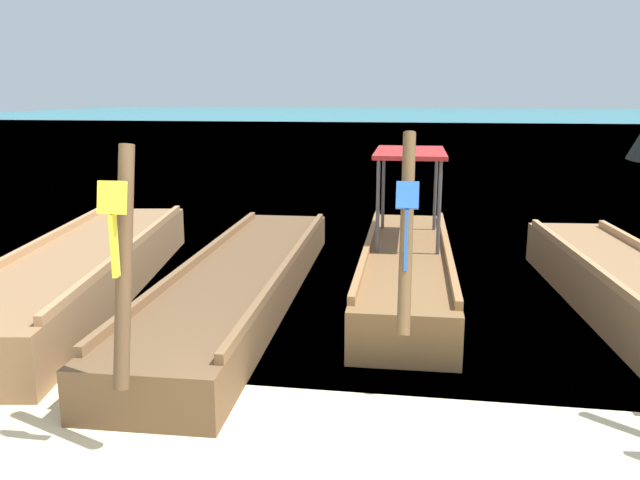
{
  "coord_description": "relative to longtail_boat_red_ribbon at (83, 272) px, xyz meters",
  "views": [
    {
      "loc": [
        1.18,
        -3.33,
        2.68
      ],
      "look_at": [
        0.0,
        4.18,
        0.97
      ],
      "focal_mm": 36.57,
      "sensor_mm": 36.0,
      "label": 1
    }
  ],
  "objects": [
    {
      "name": "longtail_boat_yellow_ribbon",
      "position": [
        2.18,
        0.11,
        -0.07
      ],
      "size": [
        1.48,
        7.29,
        2.32
      ],
      "color": "brown",
      "rests_on": "ground"
    },
    {
      "name": "longtail_boat_red_ribbon",
      "position": [
        0.0,
        0.0,
        0.0
      ],
      "size": [
        2.38,
        7.1,
        2.64
      ],
      "color": "olive",
      "rests_on": "ground"
    },
    {
      "name": "longtail_boat_blue_ribbon",
      "position": [
        4.3,
        0.92,
        0.02
      ],
      "size": [
        1.24,
        6.02,
        2.35
      ],
      "color": "brown",
      "rests_on": "ground"
    },
    {
      "name": "sea_water",
      "position": [
        3.29,
        57.65,
        -0.33
      ],
      "size": [
        120.0,
        120.0,
        0.0
      ],
      "primitive_type": "plane",
      "color": "#147A89",
      "rests_on": "ground"
    },
    {
      "name": "longtail_boat_orange_ribbon",
      "position": [
        7.02,
        0.19,
        -0.0
      ],
      "size": [
        1.6,
        6.44,
        2.7
      ],
      "color": "olive",
      "rests_on": "ground"
    }
  ]
}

